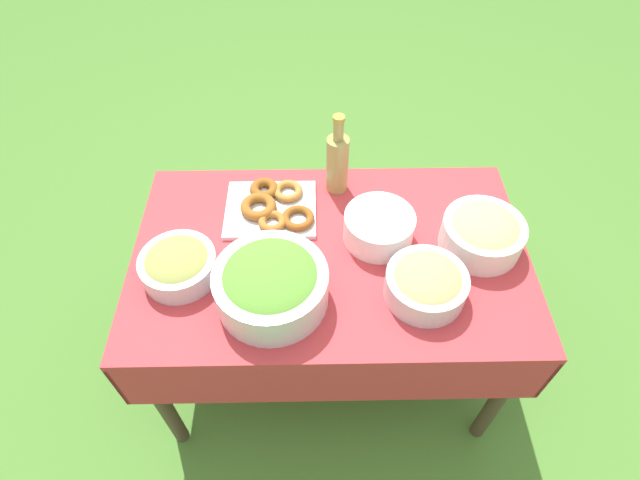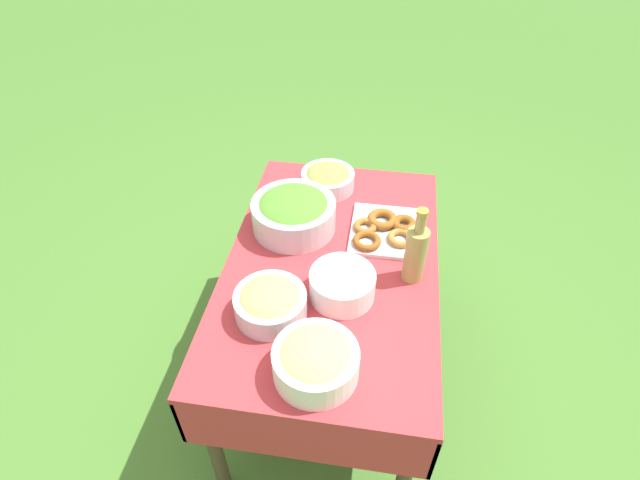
# 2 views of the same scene
# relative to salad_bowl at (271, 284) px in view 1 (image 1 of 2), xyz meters

# --- Properties ---
(ground_plane) EXTENTS (14.00, 14.00, 0.00)m
(ground_plane) POSITION_rel_salad_bowl_xyz_m (0.17, 0.17, -0.77)
(ground_plane) COLOR #477A2D
(picnic_table) EXTENTS (1.22, 0.75, 0.70)m
(picnic_table) POSITION_rel_salad_bowl_xyz_m (0.17, 0.17, -0.18)
(picnic_table) COLOR #B73338
(picnic_table) RESTS_ON ground_plane
(salad_bowl) EXTENTS (0.32, 0.32, 0.14)m
(salad_bowl) POSITION_rel_salad_bowl_xyz_m (0.00, 0.00, 0.00)
(salad_bowl) COLOR silver
(salad_bowl) RESTS_ON picnic_table
(pasta_bowl) EXTENTS (0.25, 0.25, 0.12)m
(pasta_bowl) POSITION_rel_salad_bowl_xyz_m (0.63, 0.19, -0.01)
(pasta_bowl) COLOR white
(pasta_bowl) RESTS_ON picnic_table
(donut_platter) EXTENTS (0.30, 0.26, 0.05)m
(donut_platter) POSITION_rel_salad_bowl_xyz_m (-0.02, 0.35, -0.05)
(donut_platter) COLOR silver
(donut_platter) RESTS_ON picnic_table
(plate_stack) EXTENTS (0.22, 0.22, 0.10)m
(plate_stack) POSITION_rel_salad_bowl_xyz_m (0.32, 0.22, -0.02)
(plate_stack) COLOR white
(plate_stack) RESTS_ON picnic_table
(olive_oil_bottle) EXTENTS (0.07, 0.07, 0.29)m
(olive_oil_bottle) POSITION_rel_salad_bowl_xyz_m (0.20, 0.45, 0.04)
(olive_oil_bottle) COLOR #998E4C
(olive_oil_bottle) RESTS_ON picnic_table
(bread_bowl) EXTENTS (0.23, 0.23, 0.10)m
(bread_bowl) POSITION_rel_salad_bowl_xyz_m (0.43, 0.01, -0.02)
(bread_bowl) COLOR silver
(bread_bowl) RESTS_ON picnic_table
(olive_bowl) EXTENTS (0.22, 0.22, 0.10)m
(olive_bowl) POSITION_rel_salad_bowl_xyz_m (-0.28, 0.09, -0.03)
(olive_bowl) COLOR silver
(olive_bowl) RESTS_ON picnic_table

